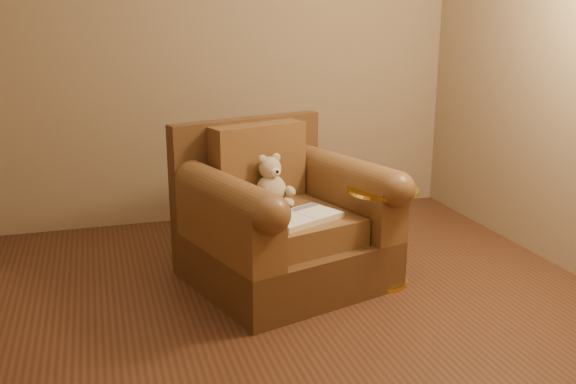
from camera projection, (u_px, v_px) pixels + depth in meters
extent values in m
plane|color=#4E2B1A|center=(269.00, 336.00, 3.17)|extent=(4.00, 4.00, 0.00)
cube|color=#907759|center=(195.00, 41.00, 4.65)|extent=(4.00, 0.02, 2.70)
cube|color=#51331B|center=(285.00, 258.00, 3.80)|extent=(1.26, 1.23, 0.29)
cube|color=#51331B|center=(247.00, 168.00, 4.03)|extent=(1.01, 0.39, 0.64)
cube|color=brown|center=(290.00, 225.00, 3.70)|extent=(0.78, 0.86, 0.15)
cube|color=brown|center=(258.00, 162.00, 3.90)|extent=(0.62, 0.33, 0.46)
cube|color=brown|center=(227.00, 223.00, 3.46)|extent=(0.45, 0.89, 0.33)
cube|color=brown|center=(346.00, 200.00, 3.90)|extent=(0.45, 0.89, 0.33)
cylinder|color=brown|center=(227.00, 194.00, 3.41)|extent=(0.45, 0.89, 0.20)
cylinder|color=brown|center=(347.00, 173.00, 3.85)|extent=(0.45, 0.89, 0.20)
ellipsoid|color=tan|center=(271.00, 190.00, 3.81)|extent=(0.18, 0.16, 0.19)
sphere|color=tan|center=(270.00, 168.00, 3.78)|extent=(0.13, 0.13, 0.13)
ellipsoid|color=tan|center=(262.00, 159.00, 3.75)|extent=(0.05, 0.03, 0.05)
ellipsoid|color=tan|center=(276.00, 158.00, 3.79)|extent=(0.05, 0.03, 0.05)
ellipsoid|color=beige|center=(276.00, 172.00, 3.73)|extent=(0.06, 0.04, 0.05)
sphere|color=black|center=(277.00, 172.00, 3.71)|extent=(0.02, 0.02, 0.02)
ellipsoid|color=tan|center=(265.00, 195.00, 3.70)|extent=(0.06, 0.12, 0.06)
ellipsoid|color=tan|center=(290.00, 191.00, 3.79)|extent=(0.06, 0.12, 0.06)
ellipsoid|color=tan|center=(274.00, 205.00, 3.71)|extent=(0.07, 0.12, 0.06)
ellipsoid|color=tan|center=(288.00, 203.00, 3.76)|extent=(0.07, 0.12, 0.06)
cube|color=beige|center=(302.00, 217.00, 3.54)|extent=(0.49, 0.41, 0.03)
cube|color=white|center=(288.00, 219.00, 3.46)|extent=(0.29, 0.32, 0.00)
cube|color=white|center=(315.00, 211.00, 3.60)|extent=(0.29, 0.32, 0.00)
cube|color=beige|center=(302.00, 214.00, 3.53)|extent=(0.12, 0.23, 0.00)
cube|color=#0F1638|center=(281.00, 220.00, 3.43)|extent=(0.10, 0.11, 0.00)
cube|color=slate|center=(304.00, 207.00, 3.67)|extent=(0.19, 0.13, 0.00)
cylinder|color=gold|center=(379.00, 281.00, 3.80)|extent=(0.33, 0.33, 0.02)
cylinder|color=gold|center=(381.00, 236.00, 3.73)|extent=(0.03, 0.03, 0.54)
cylinder|color=gold|center=(383.00, 190.00, 3.65)|extent=(0.41, 0.41, 0.02)
cylinder|color=gold|center=(383.00, 192.00, 3.66)|extent=(0.03, 0.03, 0.02)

